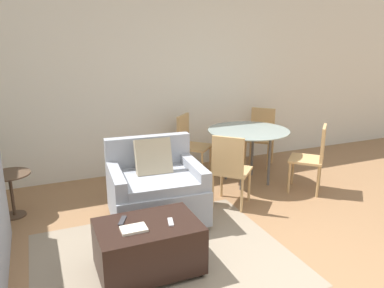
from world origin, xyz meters
The scene contains 13 objects.
wall_back centered at (0.00, 3.27, 1.38)m, with size 12.00×0.06×2.75m.
area_rug centered at (-0.61, 0.86, 0.00)m, with size 2.31×1.88×0.01m.
armchair centered at (-0.43, 1.64, 0.36)m, with size 1.04×0.94×0.92m.
ottoman centered at (-0.79, 0.72, 0.25)m, with size 0.87×0.59×0.46m.
book_stack centered at (-0.93, 0.66, 0.47)m, with size 0.21×0.15×0.02m.
tv_remote_primary centered at (-0.60, 0.67, 0.46)m, with size 0.08×0.15×0.01m.
tv_remote_secondary centered at (-0.98, 0.86, 0.46)m, with size 0.11×0.17×0.01m.
side_table centered at (-1.91, 2.35, 0.37)m, with size 0.45×0.45×0.52m.
dining_table centered at (1.10, 2.22, 0.68)m, with size 1.11×1.11×0.76m.
dining_chair_near_left centered at (0.48, 1.60, 0.52)m, with size 0.59×0.59×0.90m.
dining_chair_near_right centered at (1.72, 1.60, 0.52)m, with size 0.59×0.59×0.90m.
dining_chair_far_left centered at (0.48, 2.84, 0.52)m, with size 0.59×0.59×0.90m.
dining_chair_far_right centered at (1.72, 2.84, 0.52)m, with size 0.59×0.59×0.90m.
Camera 1 is at (-1.56, -2.06, 1.97)m, focal length 35.00 mm.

